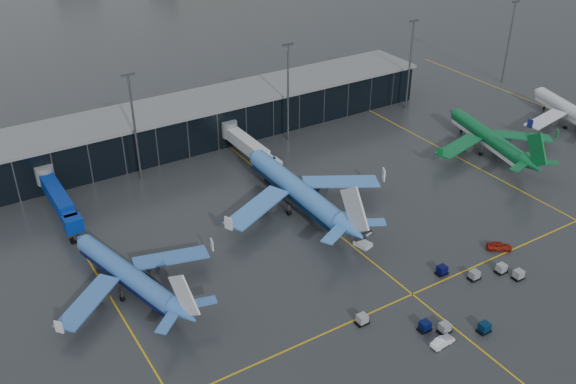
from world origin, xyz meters
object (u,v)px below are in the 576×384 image
mobile_airstair (363,242)px  service_van_white (443,342)px  airliner_ba (574,104)px  baggage_carts (458,298)px  airliner_arkefly (125,264)px  airliner_klm_near (296,178)px  service_van_red (499,246)px  airliner_aer_lingus (489,129)px

mobile_airstair → service_van_white: 29.02m
airliner_ba → baggage_carts: (-79.43, -37.71, -5.23)m
airliner_arkefly → service_van_white: size_ratio=8.50×
airliner_klm_near → service_van_red: size_ratio=9.49×
service_van_red → service_van_white: service_van_red is taller
baggage_carts → airliner_klm_near: bearing=99.1°
service_van_white → airliner_aer_lingus: bearing=-56.3°
service_van_white → service_van_red: bearing=-68.2°
airliner_aer_lingus → service_van_red: airliner_aer_lingus is taller
airliner_aer_lingus → airliner_ba: (31.22, -0.84, -0.03)m
airliner_aer_lingus → service_van_red: bearing=-120.3°
airliner_ba → service_van_white: size_ratio=9.05×
airliner_ba → mobile_airstair: airliner_ba is taller
airliner_ba → service_van_white: 99.70m
airliner_aer_lingus → airliner_ba: bearing=12.0°
airliner_klm_near → service_van_white: airliner_klm_near is taller
airliner_klm_near → airliner_aer_lingus: airliner_klm_near is taller
airliner_klm_near → mobile_airstair: bearing=-80.3°
airliner_arkefly → service_van_white: (37.07, -39.47, -4.92)m
airliner_arkefly → airliner_klm_near: bearing=-2.7°
airliner_ba → service_van_red: size_ratio=8.24×
airliner_arkefly → mobile_airstair: airliner_arkefly is taller
airliner_arkefly → airliner_aer_lingus: size_ratio=0.94×
airliner_klm_near → airliner_ba: size_ratio=1.15×
airliner_klm_near → service_van_white: bearing=-93.1°
airliner_klm_near → airliner_aer_lingus: (54.84, -2.64, -0.88)m
airliner_arkefly → airliner_klm_near: airliner_klm_near is taller
airliner_klm_near → airliner_ba: (86.07, -3.49, -0.91)m
service_van_white → mobile_airstair: bearing=-16.5°
airliner_aer_lingus → baggage_carts: bearing=-127.8°
airliner_ba → mobile_airstair: (-83.00, -15.87, -5.22)m
airliner_arkefly → airliner_aer_lingus: 95.22m
airliner_ba → baggage_carts: airliner_ba is taller
mobile_airstair → service_van_white: (-6.20, -28.34, -0.06)m
mobile_airstair → airliner_aer_lingus: bearing=3.0°
mobile_airstair → airliner_arkefly: bearing=150.7°
airliner_arkefly → service_van_white: airliner_arkefly is taller
airliner_aer_lingus → mobile_airstair: airliner_aer_lingus is taller
baggage_carts → mobile_airstair: 22.13m
baggage_carts → mobile_airstair: size_ratio=9.15×
airliner_ba → service_van_white: airliner_ba is taller
airliner_klm_near → mobile_airstair: airliner_klm_near is taller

